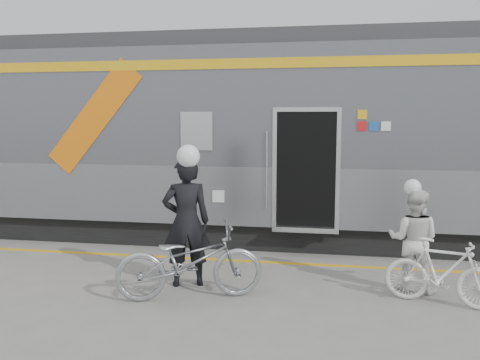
% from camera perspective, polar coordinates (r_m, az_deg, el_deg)
% --- Properties ---
extents(ground, '(90.00, 90.00, 0.00)m').
position_cam_1_polar(ground, '(6.96, -1.79, -13.99)').
color(ground, slate).
rests_on(ground, ground).
extents(train, '(24.00, 3.17, 4.10)m').
position_cam_1_polar(train, '(10.88, -3.79, 4.69)').
color(train, black).
rests_on(train, ground).
extents(safety_strip, '(24.00, 0.12, 0.01)m').
position_cam_1_polar(safety_strip, '(8.97, 1.08, -9.11)').
color(safety_strip, gold).
rests_on(safety_strip, ground).
extents(man, '(0.82, 0.67, 1.93)m').
position_cam_1_polar(man, '(7.58, -6.06, -4.69)').
color(man, black).
rests_on(man, ground).
extents(bicycle_left, '(2.14, 1.34, 1.06)m').
position_cam_1_polar(bicycle_left, '(7.11, -5.69, -9.06)').
color(bicycle_left, '#94979B').
rests_on(bicycle_left, ground).
extents(woman, '(0.85, 0.74, 1.49)m').
position_cam_1_polar(woman, '(7.77, 18.90, -6.40)').
color(woman, silver).
rests_on(woman, ground).
extents(bicycle_right, '(1.56, 0.81, 0.90)m').
position_cam_1_polar(bicycle_right, '(7.37, 21.80, -9.60)').
color(bicycle_right, silver).
rests_on(bicycle_right, ground).
extents(helmet_man, '(0.33, 0.33, 0.33)m').
position_cam_1_polar(helmet_man, '(7.43, -6.17, 3.87)').
color(helmet_man, white).
rests_on(helmet_man, man).
extents(helmet_woman, '(0.24, 0.24, 0.24)m').
position_cam_1_polar(helmet_woman, '(7.62, 19.16, -0.07)').
color(helmet_woman, white).
rests_on(helmet_woman, woman).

